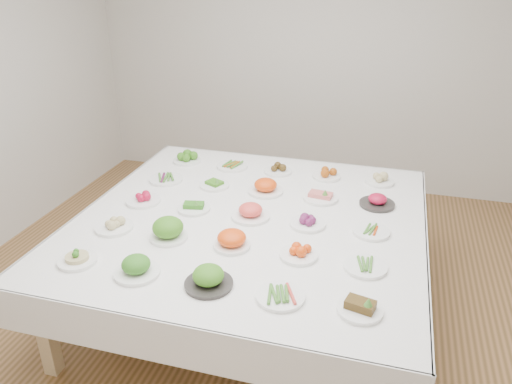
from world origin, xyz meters
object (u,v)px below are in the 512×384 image
(dish_12, at_px, (250,207))
(dish_24, at_px, (380,178))
(display_table, at_px, (250,225))
(dish_0, at_px, (77,255))

(dish_12, distance_m, dish_24, 1.21)
(display_table, height_order, dish_12, dish_12)
(dish_24, bearing_deg, dish_12, -134.45)
(dish_0, bearing_deg, dish_24, 45.13)
(dish_12, bearing_deg, dish_0, -135.29)
(dish_0, relative_size, dish_24, 1.00)
(dish_0, bearing_deg, display_table, 45.08)
(dish_12, bearing_deg, display_table, 121.69)
(dish_0, xyz_separation_m, dish_12, (0.85, 0.84, 0.03))
(dish_24, bearing_deg, dish_0, -134.87)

